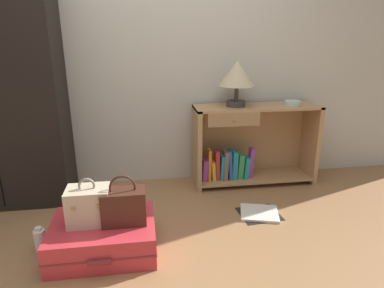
{
  "coord_description": "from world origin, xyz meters",
  "views": [
    {
      "loc": [
        -0.11,
        -1.66,
        1.37
      ],
      "look_at": [
        0.27,
        0.84,
        0.55
      ],
      "focal_mm": 31.59,
      "sensor_mm": 36.0,
      "label": 1
    }
  ],
  "objects_px": {
    "bookshelf": "(249,146)",
    "bowl": "(293,103)",
    "suitcase_large": "(104,237)",
    "train_case": "(89,205)",
    "handbag": "(124,206)",
    "table_lamp": "(237,75)",
    "open_book_on_floor": "(259,213)",
    "bottle": "(40,240)"
  },
  "relations": [
    {
      "from": "bookshelf",
      "to": "bowl",
      "type": "xyz_separation_m",
      "value": [
        0.38,
        -0.05,
        0.41
      ]
    },
    {
      "from": "suitcase_large",
      "to": "train_case",
      "type": "bearing_deg",
      "value": 168.82
    },
    {
      "from": "handbag",
      "to": "bowl",
      "type": "bearing_deg",
      "value": 31.02
    },
    {
      "from": "table_lamp",
      "to": "open_book_on_floor",
      "type": "bearing_deg",
      "value": -85.34
    },
    {
      "from": "suitcase_large",
      "to": "train_case",
      "type": "height_order",
      "value": "train_case"
    },
    {
      "from": "bookshelf",
      "to": "handbag",
      "type": "relative_size",
      "value": 3.5
    },
    {
      "from": "bookshelf",
      "to": "table_lamp",
      "type": "bearing_deg",
      "value": -173.81
    },
    {
      "from": "suitcase_large",
      "to": "open_book_on_floor",
      "type": "distance_m",
      "value": 1.22
    },
    {
      "from": "table_lamp",
      "to": "train_case",
      "type": "relative_size",
      "value": 1.3
    },
    {
      "from": "table_lamp",
      "to": "suitcase_large",
      "type": "relative_size",
      "value": 0.6
    },
    {
      "from": "bookshelf",
      "to": "open_book_on_floor",
      "type": "height_order",
      "value": "bookshelf"
    },
    {
      "from": "train_case",
      "to": "bowl",
      "type": "bearing_deg",
      "value": 26.77
    },
    {
      "from": "bottle",
      "to": "open_book_on_floor",
      "type": "xyz_separation_m",
      "value": [
        1.6,
        0.24,
        -0.07
      ]
    },
    {
      "from": "bowl",
      "to": "train_case",
      "type": "bearing_deg",
      "value": -153.23
    },
    {
      "from": "table_lamp",
      "to": "open_book_on_floor",
      "type": "distance_m",
      "value": 1.2
    },
    {
      "from": "bowl",
      "to": "suitcase_large",
      "type": "relative_size",
      "value": 0.22
    },
    {
      "from": "open_book_on_floor",
      "to": "bowl",
      "type": "bearing_deg",
      "value": 50.78
    },
    {
      "from": "train_case",
      "to": "open_book_on_floor",
      "type": "bearing_deg",
      "value": 13.04
    },
    {
      "from": "table_lamp",
      "to": "bottle",
      "type": "bearing_deg",
      "value": -150.9
    },
    {
      "from": "bowl",
      "to": "handbag",
      "type": "relative_size",
      "value": 0.45
    },
    {
      "from": "bowl",
      "to": "train_case",
      "type": "distance_m",
      "value": 1.99
    },
    {
      "from": "suitcase_large",
      "to": "open_book_on_floor",
      "type": "bearing_deg",
      "value": 14.57
    },
    {
      "from": "bowl",
      "to": "suitcase_large",
      "type": "xyz_separation_m",
      "value": [
        -1.65,
        -0.89,
        -0.67
      ]
    },
    {
      "from": "suitcase_large",
      "to": "bottle",
      "type": "bearing_deg",
      "value": 171.07
    },
    {
      "from": "suitcase_large",
      "to": "bottle",
      "type": "distance_m",
      "value": 0.42
    },
    {
      "from": "table_lamp",
      "to": "bowl",
      "type": "relative_size",
      "value": 2.7
    },
    {
      "from": "bottle",
      "to": "open_book_on_floor",
      "type": "distance_m",
      "value": 1.62
    },
    {
      "from": "bookshelf",
      "to": "train_case",
      "type": "distance_m",
      "value": 1.64
    },
    {
      "from": "bowl",
      "to": "bottle",
      "type": "height_order",
      "value": "bowl"
    },
    {
      "from": "bookshelf",
      "to": "open_book_on_floor",
      "type": "distance_m",
      "value": 0.74
    },
    {
      "from": "table_lamp",
      "to": "bottle",
      "type": "distance_m",
      "value": 2.01
    },
    {
      "from": "open_book_on_floor",
      "to": "handbag",
      "type": "bearing_deg",
      "value": -162.52
    },
    {
      "from": "bookshelf",
      "to": "bottle",
      "type": "height_order",
      "value": "bookshelf"
    },
    {
      "from": "train_case",
      "to": "open_book_on_floor",
      "type": "distance_m",
      "value": 1.33
    },
    {
      "from": "train_case",
      "to": "table_lamp",
      "type": "bearing_deg",
      "value": 37.1
    },
    {
      "from": "bowl",
      "to": "bottle",
      "type": "relative_size",
      "value": 0.86
    },
    {
      "from": "table_lamp",
      "to": "suitcase_large",
      "type": "xyz_separation_m",
      "value": [
        -1.13,
        -0.93,
        -0.92
      ]
    },
    {
      "from": "suitcase_large",
      "to": "handbag",
      "type": "relative_size",
      "value": 2.04
    },
    {
      "from": "bottle",
      "to": "open_book_on_floor",
      "type": "height_order",
      "value": "bottle"
    },
    {
      "from": "bookshelf",
      "to": "open_book_on_floor",
      "type": "bearing_deg",
      "value": -98.53
    },
    {
      "from": "suitcase_large",
      "to": "table_lamp",
      "type": "bearing_deg",
      "value": 39.41
    },
    {
      "from": "handbag",
      "to": "train_case",
      "type": "bearing_deg",
      "value": 170.95
    }
  ]
}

